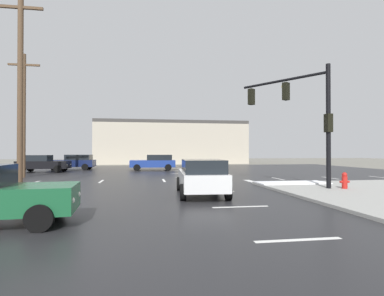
{
  "coord_description": "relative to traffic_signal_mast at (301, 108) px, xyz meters",
  "views": [
    {
      "loc": [
        -3.33,
        -20.19,
        1.95
      ],
      "look_at": [
        0.56,
        4.19,
        2.22
      ],
      "focal_mm": 28.51,
      "sensor_mm": 36.0,
      "label": 1
    }
  ],
  "objects": [
    {
      "name": "utility_pole_mid",
      "position": [
        -14.53,
        2.19,
        1.14
      ],
      "size": [
        2.2,
        0.28,
        10.27
      ],
      "color": "brown",
      "rests_on": "ground_plane"
    },
    {
      "name": "fire_hydrant",
      "position": [
        1.46,
        -1.4,
        -3.67
      ],
      "size": [
        0.48,
        0.26,
        0.79
      ],
      "color": "red",
      "rests_on": "sidewalk_corner"
    },
    {
      "name": "ground_plane",
      "position": [
        -4.85,
        5.36,
        -4.21
      ],
      "size": [
        120.0,
        120.0,
        0.0
      ],
      "primitive_type": "plane",
      "color": "slate"
    },
    {
      "name": "road_asphalt",
      "position": [
        -4.85,
        5.36,
        -4.2
      ],
      "size": [
        44.0,
        44.0,
        0.02
      ],
      "primitive_type": "cube",
      "color": "#232326",
      "rests_on": "ground_plane"
    },
    {
      "name": "utility_pole_far",
      "position": [
        -16.93,
        9.32,
        0.58
      ],
      "size": [
        2.2,
        0.28,
        9.16
      ],
      "color": "brown",
      "rests_on": "ground_plane"
    },
    {
      "name": "traffic_signal_mast",
      "position": [
        0.0,
        0.0,
        0.0
      ],
      "size": [
        3.04,
        4.44,
        6.11
      ],
      "rotation": [
        0.0,
        0.0,
        2.16
      ],
      "color": "black",
      "rests_on": "sidewalk_corner"
    },
    {
      "name": "sedan_blue",
      "position": [
        -7.08,
        16.27,
        -3.36
      ],
      "size": [
        4.58,
        2.13,
        1.58
      ],
      "rotation": [
        0.0,
        0.0,
        3.11
      ],
      "color": "navy",
      "rests_on": "road_asphalt"
    },
    {
      "name": "sedan_black",
      "position": [
        -17.5,
        15.26,
        -3.36
      ],
      "size": [
        4.62,
        2.23,
        1.58
      ],
      "rotation": [
        0.0,
        0.0,
        -0.06
      ],
      "color": "black",
      "rests_on": "road_asphalt"
    },
    {
      "name": "lane_markings",
      "position": [
        -3.64,
        3.98,
        -4.19
      ],
      "size": [
        36.15,
        36.15,
        0.01
      ],
      "color": "silver",
      "rests_on": "road_asphalt"
    },
    {
      "name": "sedan_white",
      "position": [
        -5.66,
        -1.72,
        -3.36
      ],
      "size": [
        2.27,
        4.63,
        1.58
      ],
      "rotation": [
        0.0,
        0.0,
        1.5
      ],
      "color": "white",
      "rests_on": "road_asphalt"
    },
    {
      "name": "strip_building_background",
      "position": [
        -3.72,
        34.48,
        -0.86
      ],
      "size": [
        23.46,
        8.0,
        6.71
      ],
      "color": "#BCB29E",
      "rests_on": "ground_plane"
    },
    {
      "name": "sedan_navy",
      "position": [
        -15.33,
        18.42,
        -3.36
      ],
      "size": [
        4.63,
        2.26,
        1.58
      ],
      "rotation": [
        0.0,
        0.0,
        3.08
      ],
      "color": "#141E47",
      "rests_on": "road_asphalt"
    },
    {
      "name": "snow_strip_curbside",
      "position": [
        0.15,
        1.36,
        -4.04
      ],
      "size": [
        4.0,
        1.6,
        0.06
      ],
      "primitive_type": "cube",
      "color": "white",
      "rests_on": "sidewalk_corner"
    }
  ]
}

